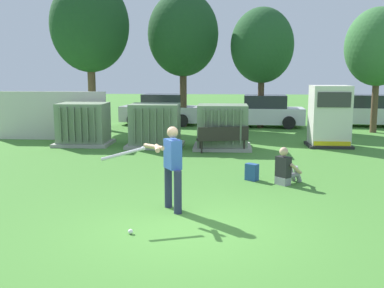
% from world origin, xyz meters
% --- Properties ---
extents(ground_plane, '(96.00, 96.00, 0.00)m').
position_xyz_m(ground_plane, '(0.00, 0.00, 0.00)').
color(ground_plane, '#478433').
extents(fence_panel, '(4.80, 0.12, 2.00)m').
position_xyz_m(fence_panel, '(-6.57, 10.50, 1.00)').
color(fence_panel, beige).
rests_on(fence_panel, ground).
extents(transformer_west, '(2.10, 1.70, 1.62)m').
position_xyz_m(transformer_west, '(-4.73, 9.24, 0.79)').
color(transformer_west, '#9E9B93').
rests_on(transformer_west, ground).
extents(transformer_mid_west, '(2.10, 1.70, 1.62)m').
position_xyz_m(transformer_mid_west, '(-1.92, 9.01, 0.79)').
color(transformer_mid_west, '#9E9B93').
rests_on(transformer_mid_west, ground).
extents(transformer_mid_east, '(2.10, 1.70, 1.62)m').
position_xyz_m(transformer_mid_east, '(0.62, 8.74, 0.79)').
color(transformer_mid_east, '#9E9B93').
rests_on(transformer_mid_east, ground).
extents(generator_enclosure, '(1.60, 1.40, 2.30)m').
position_xyz_m(generator_enclosure, '(4.64, 9.49, 1.14)').
color(generator_enclosure, '#262626').
rests_on(generator_enclosure, ground).
extents(park_bench, '(1.84, 0.79, 0.92)m').
position_xyz_m(park_bench, '(0.63, 7.92, 0.54)').
color(park_bench, '#2D2823').
rests_on(park_bench, ground).
extents(batter, '(1.50, 1.05, 1.74)m').
position_xyz_m(batter, '(-0.44, 1.06, 0.98)').
color(batter, '#282D4C').
rests_on(batter, ground).
extents(sports_ball, '(0.09, 0.09, 0.09)m').
position_xyz_m(sports_ball, '(-0.99, -0.35, 0.04)').
color(sports_ball, white).
rests_on(sports_ball, ground).
extents(seated_spectator, '(0.75, 0.73, 0.96)m').
position_xyz_m(seated_spectator, '(2.23, 3.46, 0.38)').
color(seated_spectator, gray).
rests_on(seated_spectator, ground).
extents(backpack, '(0.38, 0.37, 0.44)m').
position_xyz_m(backpack, '(1.41, 3.83, 0.21)').
color(backpack, '#264C8C').
rests_on(backpack, ground).
extents(tree_left, '(3.82, 3.82, 7.30)m').
position_xyz_m(tree_left, '(-5.87, 14.48, 5.01)').
color(tree_left, brown).
rests_on(tree_left, ground).
extents(tree_center_left, '(3.53, 3.53, 6.75)m').
position_xyz_m(tree_center_left, '(-1.39, 15.38, 4.63)').
color(tree_center_left, '#4C3828').
rests_on(tree_center_left, ground).
extents(tree_center_right, '(3.09, 3.09, 5.91)m').
position_xyz_m(tree_center_right, '(2.52, 15.10, 4.05)').
color(tree_center_right, '#4C3828').
rests_on(tree_center_right, ground).
extents(tree_right, '(2.97, 2.97, 5.68)m').
position_xyz_m(tree_right, '(7.63, 13.66, 3.90)').
color(tree_right, brown).
rests_on(tree_right, ground).
extents(parked_car_leftmost, '(4.40, 2.35, 1.62)m').
position_xyz_m(parked_car_leftmost, '(-8.34, 16.27, 0.75)').
color(parked_car_leftmost, silver).
rests_on(parked_car_leftmost, ground).
extents(parked_car_left_of_center, '(4.35, 2.25, 1.62)m').
position_xyz_m(parked_car_left_of_center, '(-2.61, 16.17, 0.75)').
color(parked_car_left_of_center, '#B2B2B7').
rests_on(parked_car_left_of_center, ground).
extents(parked_car_right_of_center, '(4.29, 2.11, 1.62)m').
position_xyz_m(parked_car_right_of_center, '(2.67, 15.53, 0.75)').
color(parked_car_right_of_center, silver).
rests_on(parked_car_right_of_center, ground).
extents(parked_car_rightmost, '(4.37, 2.28, 1.62)m').
position_xyz_m(parked_car_rightmost, '(7.95, 16.18, 0.75)').
color(parked_car_rightmost, silver).
rests_on(parked_car_rightmost, ground).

